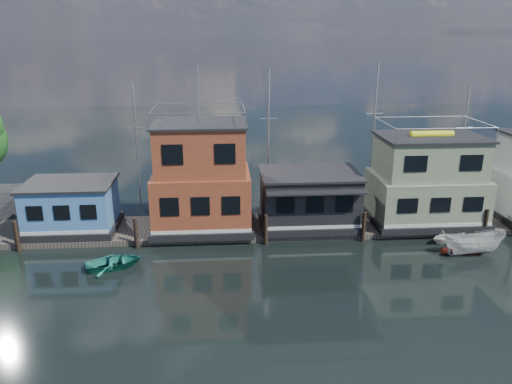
{
  "coord_description": "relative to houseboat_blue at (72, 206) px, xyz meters",
  "views": [
    {
      "loc": [
        -7.03,
        -23.2,
        14.3
      ],
      "look_at": [
        -4.49,
        12.0,
        3.0
      ],
      "focal_mm": 35.0,
      "sensor_mm": 36.0,
      "label": 1
    }
  ],
  "objects": [
    {
      "name": "background_masts",
      "position": [
        22.76,
        6.0,
        3.35
      ],
      "size": [
        36.4,
        0.16,
        12.0
      ],
      "color": "silver",
      "rests_on": "ground"
    },
    {
      "name": "pilings",
      "position": [
        17.67,
        -2.8,
        -1.11
      ],
      "size": [
        42.28,
        0.28,
        2.2
      ],
      "color": "#2D2116",
      "rests_on": "ground"
    },
    {
      "name": "houseboat_green",
      "position": [
        26.5,
        0.0,
        1.34
      ],
      "size": [
        8.4,
        5.9,
        7.03
      ],
      "color": "black",
      "rests_on": "dock"
    },
    {
      "name": "houseboat_blue",
      "position": [
        0.0,
        0.0,
        0.0
      ],
      "size": [
        6.4,
        4.9,
        3.66
      ],
      "color": "black",
      "rests_on": "dock"
    },
    {
      "name": "red_kayak",
      "position": [
        27.19,
        -5.18,
        -1.99
      ],
      "size": [
        2.91,
        0.66,
        0.42
      ],
      "primitive_type": "cylinder",
      "rotation": [
        0.0,
        1.57,
        0.08
      ],
      "color": "#B02C12",
      "rests_on": "ground"
    },
    {
      "name": "motorboat",
      "position": [
        27.82,
        -5.53,
        -1.4
      ],
      "size": [
        4.18,
        1.64,
        1.61
      ],
      "primitive_type": "imported",
      "rotation": [
        0.0,
        0.0,
        1.59
      ],
      "color": "silver",
      "rests_on": "ground"
    },
    {
      "name": "ground",
      "position": [
        18.0,
        -12.0,
        -2.21
      ],
      "size": [
        160.0,
        160.0,
        0.0
      ],
      "primitive_type": "plane",
      "color": "black",
      "rests_on": "ground"
    },
    {
      "name": "houseboat_red",
      "position": [
        9.5,
        0.0,
        1.9
      ],
      "size": [
        7.4,
        5.9,
        11.86
      ],
      "color": "black",
      "rests_on": "dock"
    },
    {
      "name": "houseboat_dark",
      "position": [
        17.5,
        -0.02,
        0.21
      ],
      "size": [
        7.4,
        6.1,
        4.06
      ],
      "color": "black",
      "rests_on": "dock"
    },
    {
      "name": "dinghy_white",
      "position": [
        26.6,
        -3.56,
        -1.69
      ],
      "size": [
        2.45,
        2.3,
        1.03
      ],
      "primitive_type": "imported",
      "rotation": [
        0.0,
        0.0,
        1.97
      ],
      "color": "silver",
      "rests_on": "ground"
    },
    {
      "name": "dock",
      "position": [
        18.0,
        0.0,
        -2.01
      ],
      "size": [
        48.0,
        5.0,
        0.4
      ],
      "primitive_type": "cube",
      "color": "#595147",
      "rests_on": "ground"
    },
    {
      "name": "dinghy_teal",
      "position": [
        4.02,
        -5.76,
        -1.84
      ],
      "size": [
        4.16,
        3.54,
        0.73
      ],
      "primitive_type": "imported",
      "rotation": [
        0.0,
        0.0,
        1.91
      ],
      "color": "#258876",
      "rests_on": "ground"
    }
  ]
}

